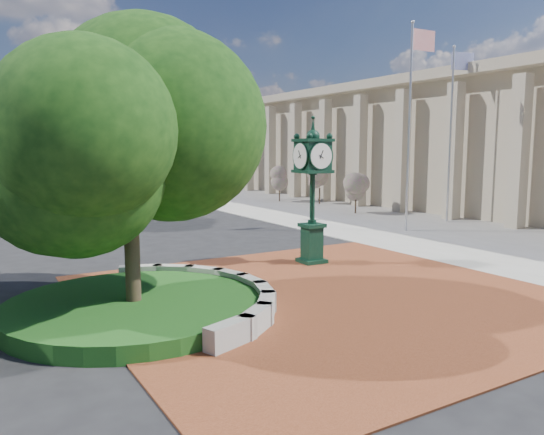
{
  "coord_description": "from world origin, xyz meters",
  "views": [
    {
      "loc": [
        -8.5,
        -12.3,
        4.01
      ],
      "look_at": [
        -0.23,
        1.5,
        1.91
      ],
      "focal_mm": 35.0,
      "sensor_mm": 36.0,
      "label": 1
    }
  ],
  "objects": [
    {
      "name": "ground",
      "position": [
        0.0,
        0.0,
        0.0
      ],
      "size": [
        200.0,
        200.0,
        0.0
      ],
      "primitive_type": "plane",
      "color": "black",
      "rests_on": "ground"
    },
    {
      "name": "plaza",
      "position": [
        0.0,
        -1.0,
        0.02
      ],
      "size": [
        12.0,
        12.0,
        0.04
      ],
      "primitive_type": "cube",
      "color": "brown",
      "rests_on": "ground"
    },
    {
      "name": "sidewalk",
      "position": [
        16.0,
        10.0,
        0.02
      ],
      "size": [
        20.0,
        50.0,
        0.04
      ],
      "primitive_type": "cube",
      "color": "#9E9B93",
      "rests_on": "ground"
    },
    {
      "name": "planter_wall",
      "position": [
        -2.71,
        -0.0,
        0.27
      ],
      "size": [
        2.96,
        6.77,
        0.54
      ],
      "color": "#9E9B93",
      "rests_on": "ground"
    },
    {
      "name": "grass_bed",
      "position": [
        -5.0,
        0.0,
        0.2
      ],
      "size": [
        6.1,
        6.1,
        0.4
      ],
      "primitive_type": "cylinder",
      "color": "#144717",
      "rests_on": "ground"
    },
    {
      "name": "civic_building",
      "position": [
        23.6,
        12.0,
        4.33
      ],
      "size": [
        17.35,
        44.0,
        8.6
      ],
      "color": "#BBA88E",
      "rests_on": "ground"
    },
    {
      "name": "overpass",
      "position": [
        -0.22,
        70.0,
        6.54
      ],
      "size": [
        90.0,
        12.0,
        7.5
      ],
      "color": "#9E9B93",
      "rests_on": "ground"
    },
    {
      "name": "tree_planter",
      "position": [
        -5.0,
        0.0,
        3.72
      ],
      "size": [
        5.2,
        5.2,
        6.33
      ],
      "color": "#38281C",
      "rests_on": "ground"
    },
    {
      "name": "tree_street",
      "position": [
        -4.0,
        18.0,
        3.24
      ],
      "size": [
        4.4,
        4.4,
        5.45
      ],
      "color": "#38281C",
      "rests_on": "ground"
    },
    {
      "name": "post_clock",
      "position": [
        2.08,
        2.63,
        2.76
      ],
      "size": [
        1.09,
        1.09,
        5.03
      ],
      "color": "black",
      "rests_on": "ground"
    },
    {
      "name": "parked_car",
      "position": [
        0.51,
        40.7,
        0.72
      ],
      "size": [
        3.24,
        4.55,
        1.44
      ],
      "primitive_type": "imported",
      "rotation": [
        0.0,
        0.0,
        -0.41
      ],
      "color": "#62130E",
      "rests_on": "ground"
    },
    {
      "name": "flagpole_a",
      "position": [
        10.19,
        6.2,
        5.07
      ],
      "size": [
        1.55,
        0.18,
        9.9
      ],
      "color": "silver",
      "rests_on": "ground"
    },
    {
      "name": "flagpole_b",
      "position": [
        14.48,
        7.4,
        4.82
      ],
      "size": [
        1.45,
        0.34,
        9.41
      ],
      "color": "silver",
      "rests_on": "ground"
    },
    {
      "name": "street_lamp_near",
      "position": [
        3.68,
        28.52,
        5.34
      ],
      "size": [
        2.04,
        0.31,
        9.11
      ],
      "color": "slate",
      "rests_on": "ground"
    },
    {
      "name": "street_lamp_far",
      "position": [
        -0.81,
        44.04,
        4.79
      ],
      "size": [
        1.75,
        0.82,
        8.17
      ],
      "color": "slate",
      "rests_on": "ground"
    },
    {
      "name": "shrub_near",
      "position": [
        12.58,
        12.85,
        1.59
      ],
      "size": [
        1.2,
        1.2,
        2.2
      ],
      "color": "#38281C",
      "rests_on": "ground"
    },
    {
      "name": "shrub_mid",
      "position": [
        13.97,
        18.51,
        1.59
      ],
      "size": [
        1.2,
        1.2,
        2.2
      ],
      "color": "#38281C",
      "rests_on": "ground"
    },
    {
      "name": "shrub_far",
      "position": [
        12.49,
        21.61,
        1.59
      ],
      "size": [
        1.2,
        1.2,
        2.2
      ],
      "color": "#38281C",
      "rests_on": "ground"
    }
  ]
}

